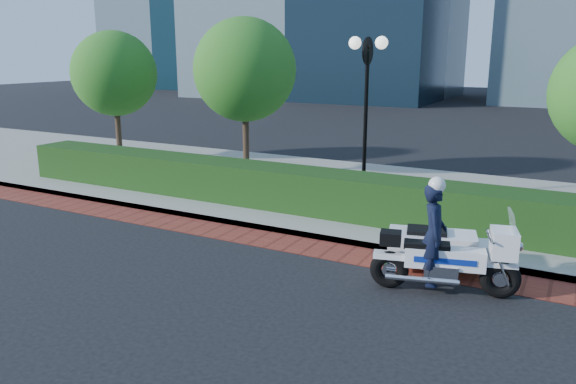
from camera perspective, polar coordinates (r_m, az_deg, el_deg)
The scene contains 8 objects.
ground at distance 11.20m, azimuth -6.94°, elevation -6.88°, with size 120.00×120.00×0.00m, color black.
brick_strip at distance 12.37m, azimuth -2.94°, elevation -4.70°, with size 60.00×1.00×0.01m, color maroon.
sidewalk at distance 16.21m, azimuth 5.31°, elevation 0.05°, with size 60.00×8.00×0.15m, color gray.
hedge_main at distance 13.96m, azimuth 1.49°, elevation 0.24°, with size 18.00×1.20×1.00m, color #143311.
lamppost at distance 14.66m, azimuth 7.97°, elevation 9.92°, with size 1.02×0.70×4.21m.
tree_a at distance 21.30m, azimuth -17.24°, elevation 11.40°, with size 3.00×3.00×4.58m.
tree_b at distance 17.82m, azimuth -4.43°, elevation 12.26°, with size 3.20×3.20×4.89m.
police_motorcycle at distance 10.13m, azimuth 15.02°, elevation -5.41°, with size 2.48×1.79×2.01m.
Camera 1 is at (6.10, -8.50, 3.98)m, focal length 35.00 mm.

